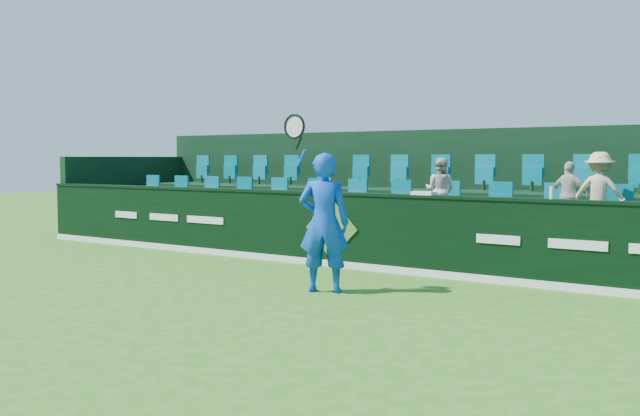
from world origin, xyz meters
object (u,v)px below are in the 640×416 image
Objects in this scene: tennis_player at (324,222)px; spectator_middle at (569,195)px; spectator_left at (440,190)px; towel at (424,193)px; spectator_right at (599,192)px; drinks_bottle at (552,193)px.

tennis_player reaches higher than spectator_middle.
spectator_left reaches higher than towel.
spectator_right is 3.35× the size of towel.
drinks_bottle is at bearing 64.77° from spectator_right.
spectator_middle is 2.35m from towel.
spectator_right is at bearing 23.89° from towel.
spectator_right is 1.20m from drinks_bottle.
drinks_bottle is (2.65, 2.17, 0.41)m from tennis_player.
spectator_left is at bearing -4.58° from spectator_right.
spectator_right is 6.66× the size of drinks_bottle.
tennis_player is 2.30× the size of spectator_left.
towel is at bearing 19.31° from spectator_right.
spectator_middle is at bearing 175.95° from spectator_left.
spectator_left is at bearing 154.33° from drinks_bottle.
spectator_middle reaches higher than drinks_bottle.
towel is (0.55, 2.17, 0.35)m from tennis_player.
spectator_left is 6.18× the size of drinks_bottle.
spectator_right is (0.46, 0.00, 0.08)m from spectator_middle.
tennis_player is at bearing 80.37° from spectator_left.
spectator_left is 2.59m from drinks_bottle.
spectator_left is at bearing 84.42° from tennis_player.
tennis_player is 3.32m from spectator_left.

